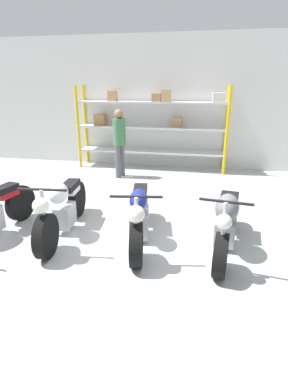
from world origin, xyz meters
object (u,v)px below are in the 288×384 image
shelving_rack (151,123)px  motorcycle_blue (139,215)px  motorcycle_grey (226,222)px  motorcycle_white (63,208)px  person_browsing (119,138)px

shelving_rack → motorcycle_blue: bearing=-82.6°
motorcycle_blue → motorcycle_grey: size_ratio=1.02×
motorcycle_white → person_browsing: person_browsing is taller
motorcycle_white → motorcycle_grey: (2.52, -0.01, 0.00)m
motorcycle_white → motorcycle_grey: motorcycle_grey is taller
motorcycle_white → motorcycle_grey: bearing=83.9°
motorcycle_grey → motorcycle_white: bearing=-82.6°
shelving_rack → motorcycle_white: 4.45m
shelving_rack → motorcycle_grey: size_ratio=2.10×
motorcycle_blue → motorcycle_white: bearing=-98.0°
shelving_rack → person_browsing: size_ratio=2.42×
motorcycle_blue → motorcycle_grey: 1.28m
motorcycle_grey → person_browsing: 4.16m
motorcycle_blue → motorcycle_grey: bearing=79.5°
shelving_rack → person_browsing: 1.24m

